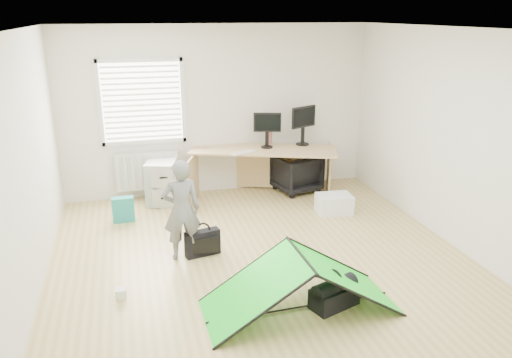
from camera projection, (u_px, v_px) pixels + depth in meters
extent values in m
plane|color=tan|center=(265.00, 265.00, 5.96)|extent=(5.50, 5.50, 0.00)
cube|color=silver|center=(219.00, 111.00, 8.05)|extent=(5.00, 0.02, 2.70)
cube|color=silver|center=(142.00, 102.00, 7.66)|extent=(1.20, 0.06, 1.20)
cube|color=silver|center=(147.00, 171.00, 7.97)|extent=(1.00, 0.12, 0.60)
cube|color=tan|center=(263.00, 172.00, 8.08)|extent=(2.43, 1.49, 0.79)
cube|color=#AEB1B4|center=(162.00, 181.00, 7.82)|extent=(0.58, 0.68, 0.68)
cube|color=black|center=(267.00, 135.00, 7.96)|extent=(0.45, 0.21, 0.42)
cube|color=black|center=(303.00, 131.00, 8.13)|extent=(0.49, 0.30, 0.47)
cube|color=beige|center=(243.00, 153.00, 7.71)|extent=(0.43, 0.27, 0.02)
cylinder|color=#AB6360|center=(270.00, 137.00, 8.15)|extent=(0.08, 0.08, 0.26)
imported|color=black|center=(296.00, 173.00, 8.31)|extent=(0.82, 0.84, 0.63)
imported|color=slate|center=(182.00, 210.00, 5.94)|extent=(0.46, 0.31, 1.25)
cube|color=white|center=(334.00, 204.00, 7.45)|extent=(0.53, 0.39, 0.28)
cube|color=teal|center=(123.00, 209.00, 7.13)|extent=(0.31, 0.14, 0.36)
cube|color=black|center=(202.00, 243.00, 6.15)|extent=(0.45, 0.22, 0.32)
cube|color=silver|center=(121.00, 294.00, 5.25)|extent=(0.12, 0.12, 0.11)
cube|color=black|center=(334.00, 297.00, 5.09)|extent=(0.55, 0.41, 0.22)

